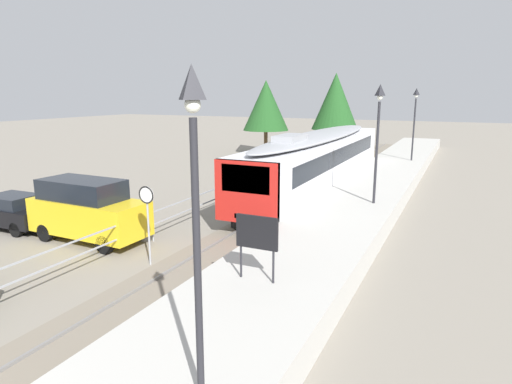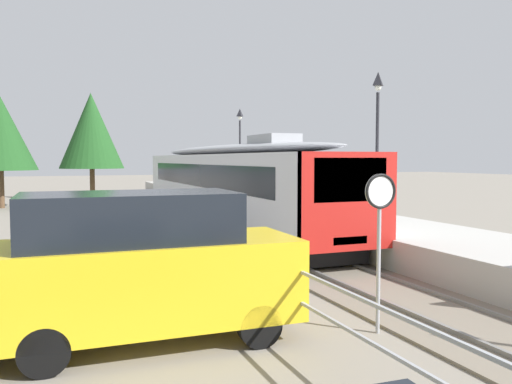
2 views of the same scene
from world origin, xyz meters
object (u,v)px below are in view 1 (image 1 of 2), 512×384
(platform_lamp_mid_platform, at_px, (378,122))
(parked_hatchback_black, at_px, (10,211))
(speed_limit_sign, at_px, (147,206))
(commuter_train, at_px, (319,158))
(platform_lamp_near_end, at_px, (195,177))
(parked_van_yellow, at_px, (88,210))
(platform_notice_board, at_px, (257,235))
(platform_lamp_far_end, at_px, (415,111))

(platform_lamp_mid_platform, height_order, parked_hatchback_black, platform_lamp_mid_platform)
(platform_lamp_mid_platform, height_order, speed_limit_sign, platform_lamp_mid_platform)
(parked_hatchback_black, bearing_deg, platform_lamp_mid_platform, 28.90)
(commuter_train, xyz_separation_m, platform_lamp_mid_platform, (4.19, -4.80, 2.48))
(platform_lamp_near_end, height_order, parked_van_yellow, platform_lamp_near_end)
(platform_lamp_mid_platform, relative_size, speed_limit_sign, 1.91)
(commuter_train, bearing_deg, platform_lamp_mid_platform, -48.91)
(platform_notice_board, xyz_separation_m, speed_limit_sign, (-4.81, 1.45, -0.06))
(commuter_train, relative_size, platform_notice_board, 10.89)
(commuter_train, relative_size, platform_lamp_far_end, 3.66)
(platform_lamp_near_end, xyz_separation_m, platform_lamp_far_end, (0.00, 29.78, 0.00))
(platform_lamp_mid_platform, bearing_deg, platform_notice_board, -96.67)
(platform_lamp_near_end, relative_size, platform_lamp_far_end, 1.00)
(platform_lamp_mid_platform, xyz_separation_m, platform_lamp_far_end, (0.00, 14.89, 0.00))
(platform_lamp_near_end, distance_m, speed_limit_sign, 8.96)
(parked_hatchback_black, bearing_deg, platform_lamp_far_end, 57.92)
(platform_lamp_near_end, bearing_deg, commuter_train, 102.01)
(commuter_train, height_order, platform_lamp_far_end, platform_lamp_far_end)
(commuter_train, distance_m, platform_notice_board, 15.28)
(platform_lamp_mid_platform, distance_m, parked_hatchback_black, 16.75)
(platform_notice_board, height_order, parked_hatchback_black, platform_notice_board)
(speed_limit_sign, xyz_separation_m, parked_hatchback_black, (-8.27, 0.84, -1.33))
(parked_van_yellow, bearing_deg, parked_hatchback_black, -177.33)
(parked_van_yellow, bearing_deg, platform_lamp_mid_platform, 37.88)
(parked_van_yellow, bearing_deg, platform_lamp_far_end, 66.38)
(speed_limit_sign, bearing_deg, platform_lamp_near_end, -45.77)
(platform_lamp_far_end, bearing_deg, platform_lamp_mid_platform, -90.00)
(platform_notice_board, bearing_deg, parked_hatchback_black, 170.03)
(platform_lamp_far_end, bearing_deg, parked_hatchback_black, -122.08)
(platform_notice_board, xyz_separation_m, parked_hatchback_black, (-13.08, 2.30, -1.40))
(platform_lamp_mid_platform, height_order, platform_lamp_far_end, same)
(platform_lamp_far_end, height_order, platform_notice_board, platform_lamp_far_end)
(platform_notice_board, bearing_deg, parked_van_yellow, 163.90)
(platform_lamp_mid_platform, distance_m, platform_notice_board, 10.53)
(platform_lamp_far_end, distance_m, platform_notice_board, 25.21)
(commuter_train, height_order, speed_limit_sign, commuter_train)
(platform_notice_board, bearing_deg, commuter_train, 101.31)
(parked_van_yellow, bearing_deg, commuter_train, 65.53)
(platform_lamp_near_end, bearing_deg, platform_lamp_far_end, 90.00)
(commuter_train, distance_m, platform_lamp_near_end, 20.28)
(platform_lamp_near_end, xyz_separation_m, parked_van_yellow, (-9.86, 7.22, -3.33))
(platform_notice_board, bearing_deg, platform_lamp_far_end, 87.28)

